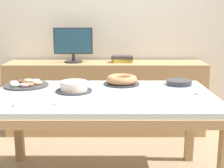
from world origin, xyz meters
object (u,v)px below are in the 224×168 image
object	(u,v)px
tealight_centre	(57,103)
tealight_near_front	(198,93)
tealight_left_edge	(16,105)
cake_golden_bundt	(122,80)
plate_stack	(180,82)
computer_monitor	(74,45)
book_stack	(123,59)
cake_chocolate_round	(75,87)
pastry_platter	(27,84)

from	to	relation	value
tealight_centre	tealight_near_front	xyz separation A→B (m)	(0.98, 0.27, 0.00)
tealight_left_edge	cake_golden_bundt	bearing A→B (deg)	43.22
plate_stack	computer_monitor	bearing A→B (deg)	138.14
plate_stack	tealight_centre	bearing A→B (deg)	-146.98
computer_monitor	tealight_near_front	size ratio (longest dim) A/B	10.60
plate_stack	cake_golden_bundt	bearing A→B (deg)	178.48
computer_monitor	tealight_left_edge	xyz separation A→B (m)	(-0.19, -1.52, -0.24)
book_stack	tealight_centre	xyz separation A→B (m)	(-0.47, -1.48, -0.09)
book_stack	cake_chocolate_round	world-z (taller)	book_stack
tealight_left_edge	tealight_near_front	bearing A→B (deg)	14.13
book_stack	tealight_left_edge	distance (m)	1.69
tealight_left_edge	book_stack	bearing A→B (deg)	64.55
computer_monitor	cake_golden_bundt	distance (m)	1.03
tealight_centre	tealight_near_front	distance (m)	1.02
cake_golden_bundt	tealight_left_edge	world-z (taller)	cake_golden_bundt
plate_stack	tealight_centre	distance (m)	1.09
computer_monitor	plate_stack	size ratio (longest dim) A/B	2.02
pastry_platter	tealight_left_edge	size ratio (longest dim) A/B	9.01
cake_chocolate_round	computer_monitor	bearing A→B (deg)	96.97
cake_golden_bundt	pastry_platter	bearing A→B (deg)	-175.71
computer_monitor	tealight_centre	world-z (taller)	computer_monitor
cake_golden_bundt	tealight_centre	world-z (taller)	cake_golden_bundt
book_stack	tealight_near_front	world-z (taller)	book_stack
book_stack	cake_chocolate_round	size ratio (longest dim) A/B	0.89
tealight_centre	tealight_left_edge	distance (m)	0.26
cake_golden_bundt	pastry_platter	distance (m)	0.78
tealight_centre	plate_stack	bearing A→B (deg)	33.02
book_stack	tealight_centre	bearing A→B (deg)	-107.67
plate_stack	tealight_near_front	world-z (taller)	plate_stack
tealight_left_edge	plate_stack	bearing A→B (deg)	28.66
book_stack	tealight_left_edge	bearing A→B (deg)	-115.45
cake_golden_bundt	tealight_centre	size ratio (longest dim) A/B	7.48
cake_chocolate_round	tealight_centre	bearing A→B (deg)	-101.36
pastry_platter	computer_monitor	bearing A→B (deg)	73.38
computer_monitor	plate_stack	distance (m)	1.34
computer_monitor	book_stack	distance (m)	0.56
cake_chocolate_round	tealight_left_edge	distance (m)	0.52
pastry_platter	tealight_left_edge	xyz separation A→B (m)	(0.09, -0.59, -0.00)
book_stack	tealight_centre	world-z (taller)	book_stack
cake_golden_bundt	pastry_platter	xyz separation A→B (m)	(-0.78, -0.06, -0.02)
plate_stack	tealight_near_front	xyz separation A→B (m)	(0.07, -0.33, -0.01)
cake_chocolate_round	plate_stack	bearing A→B (deg)	15.74
pastry_platter	tealight_near_front	xyz separation A→B (m)	(1.32, -0.28, -0.00)
tealight_near_front	tealight_centre	bearing A→B (deg)	-164.79
book_stack	cake_chocolate_round	bearing A→B (deg)	-109.61
book_stack	tealight_near_front	distance (m)	1.32
cake_chocolate_round	tealight_centre	world-z (taller)	cake_chocolate_round
book_stack	tealight_left_edge	world-z (taller)	book_stack
computer_monitor	pastry_platter	size ratio (longest dim) A/B	1.18
computer_monitor	cake_golden_bundt	bearing A→B (deg)	-59.74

